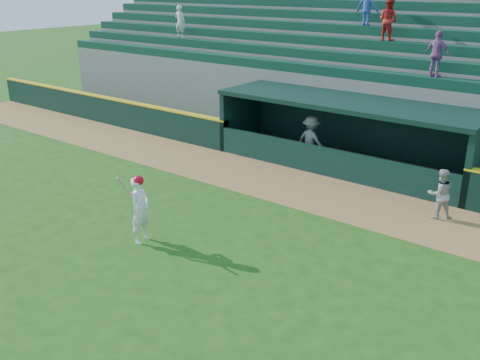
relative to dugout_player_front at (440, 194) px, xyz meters
The scene contains 9 objects.
ground 6.87m from the dugout_player_front, 128.20° to the right, with size 120.00×120.00×0.00m, color #1F4D13.
warning_track 4.31m from the dugout_player_front, behind, with size 40.00×3.00×0.01m, color olive.
field_wall_left 16.51m from the dugout_player_front, behind, with size 15.50×0.30×1.20m, color black.
wall_stripe_left 16.52m from the dugout_player_front, behind, with size 15.50×0.32×0.06m, color gold.
dugout_player_front is the anchor object (origin of this frame).
dugout_player_inside 5.70m from the dugout_player_front, 159.90° to the left, with size 1.15×0.66×1.78m, color gray.
dugout 5.02m from the dugout_player_front, 147.97° to the left, with size 9.40×2.80×2.46m.
stands 8.49m from the dugout_player_front, 120.13° to the left, with size 34.50×6.25×7.58m.
batter_at_plate 8.32m from the dugout_player_front, 132.30° to the right, with size 0.60×0.80×1.83m.
Camera 1 is at (8.27, -9.12, 6.40)m, focal length 40.00 mm.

